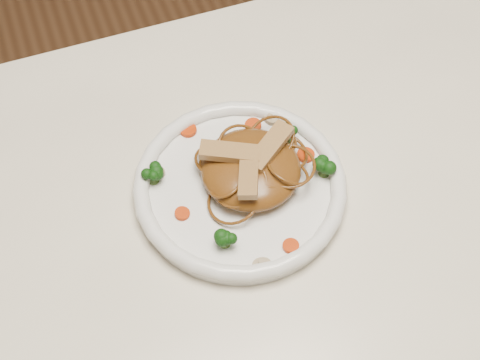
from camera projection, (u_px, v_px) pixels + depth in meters
name	position (u px, v px, depth m)	size (l,w,h in m)	color
table	(291.00, 272.00, 0.93)	(1.20, 0.80, 0.75)	white
plate	(240.00, 190.00, 0.87)	(0.26, 0.26, 0.02)	white
noodle_mound	(251.00, 169.00, 0.86)	(0.12, 0.12, 0.04)	brown
chicken_a	(270.00, 146.00, 0.85)	(0.07, 0.02, 0.01)	tan
chicken_b	(230.00, 152.00, 0.84)	(0.07, 0.02, 0.01)	tan
chicken_c	(249.00, 173.00, 0.83)	(0.07, 0.02, 0.01)	tan
broccoli_0	(288.00, 133.00, 0.89)	(0.03, 0.03, 0.03)	#14470E
broccoli_1	(152.00, 174.00, 0.86)	(0.03, 0.03, 0.03)	#14470E
broccoli_2	(225.00, 236.00, 0.81)	(0.03, 0.03, 0.03)	#14470E
broccoli_3	(325.00, 166.00, 0.86)	(0.03, 0.03, 0.03)	#14470E
carrot_0	(253.00, 125.00, 0.92)	(0.02, 0.02, 0.01)	#C33507
carrot_1	(182.00, 214.00, 0.84)	(0.02, 0.02, 0.01)	#C33507
carrot_2	(306.00, 155.00, 0.89)	(0.02, 0.02, 0.01)	#C33507
carrot_3	(188.00, 130.00, 0.91)	(0.02, 0.02, 0.01)	#C33507
carrot_4	(291.00, 246.00, 0.82)	(0.02, 0.02, 0.01)	#C33507
mushroom_0	(261.00, 264.00, 0.80)	(0.02, 0.02, 0.01)	tan
mushroom_1	(284.00, 124.00, 0.92)	(0.03, 0.03, 0.01)	tan
mushroom_2	(155.00, 172.00, 0.88)	(0.03, 0.03, 0.01)	tan
mushroom_3	(270.00, 119.00, 0.92)	(0.02, 0.02, 0.01)	tan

